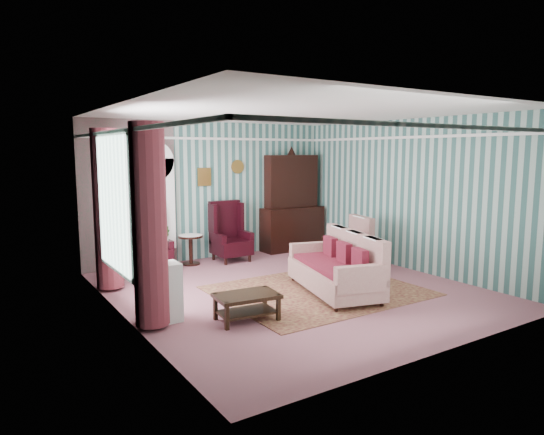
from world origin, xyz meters
TOP-DOWN VIEW (x-y plane):
  - floor at (0.00, 0.00)m, footprint 6.00×6.00m
  - room_shell at (-0.62, 0.18)m, footprint 5.53×6.02m
  - bookcase at (-1.35, 2.84)m, footprint 0.80×0.28m
  - dresser_hutch at (1.90, 2.72)m, footprint 1.50×0.56m
  - wingback_left at (-1.60, 2.45)m, footprint 0.76×0.80m
  - wingback_right at (0.15, 2.45)m, footprint 0.76×0.80m
  - seated_woman at (-1.60, 2.45)m, footprint 0.44×0.40m
  - round_side_table at (-0.70, 2.60)m, footprint 0.50×0.50m
  - nest_table at (2.47, 0.90)m, footprint 0.45×0.38m
  - plant_stand at (-2.40, -0.30)m, footprint 0.55×0.35m
  - rug at (0.30, -0.30)m, footprint 3.20×2.60m
  - sofa at (0.45, -0.51)m, footprint 1.39×2.16m
  - floral_armchair at (1.65, 0.55)m, footprint 0.95×1.00m
  - coffee_table at (-1.38, -0.88)m, footprint 0.90×0.63m
  - potted_plant_a at (-2.50, -0.37)m, footprint 0.42×0.38m
  - potted_plant_b at (-2.32, -0.18)m, footprint 0.30×0.25m
  - potted_plant_c at (-2.41, -0.19)m, footprint 0.26×0.26m

SIDE VIEW (x-z plane):
  - floor at x=0.00m, z-range 0.00..0.00m
  - rug at x=0.30m, z-range 0.00..0.01m
  - coffee_table at x=-1.38m, z-range 0.00..0.37m
  - nest_table at x=2.47m, z-range 0.00..0.54m
  - round_side_table at x=-0.70m, z-range 0.00..0.60m
  - plant_stand at x=-2.40m, z-range 0.00..0.80m
  - sofa at x=0.45m, z-range 0.00..0.98m
  - floral_armchair at x=1.65m, z-range 0.00..1.04m
  - seated_woman at x=-1.60m, z-range 0.00..1.18m
  - wingback_left at x=-1.60m, z-range 0.00..1.25m
  - wingback_right at x=0.15m, z-range 0.00..1.25m
  - potted_plant_c at x=-2.41m, z-range 0.80..1.20m
  - potted_plant_a at x=-2.50m, z-range 0.80..1.20m
  - potted_plant_b at x=-2.32m, z-range 0.80..1.29m
  - bookcase at x=-1.35m, z-range 0.00..2.24m
  - dresser_hutch at x=1.90m, z-range 0.00..2.36m
  - room_shell at x=-0.62m, z-range 0.55..3.46m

